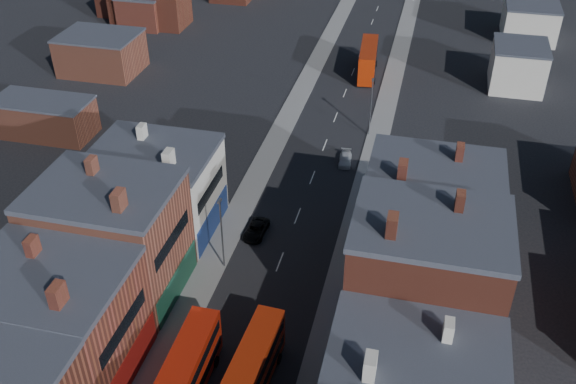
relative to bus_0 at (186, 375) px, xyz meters
The scene contains 9 objects.
pavement_west 35.71m from the bus_0, 95.48° to the left, with size 3.00×200.00×0.12m, color gray.
pavement_east 36.82m from the bus_0, 74.86° to the left, with size 3.00×200.00×0.12m, color gray.
lamp_post_2 15.77m from the bus_0, 97.74° to the left, with size 0.25×0.70×8.12m.
lamp_post_3 46.27m from the bus_0, 79.66° to the left, with size 0.25×0.70×8.12m.
bus_0 is the anchor object (origin of this frame).
bus_1 5.14m from the bus_0, 19.84° to the left, with size 3.01×10.25×4.38m.
bus_2 65.26m from the bus_0, 85.24° to the left, with size 3.39×11.08×4.71m.
car_2 21.34m from the bus_0, 91.25° to the left, with size 1.96×4.24×1.18m, color black.
car_3 38.36m from the bus_0, 80.41° to the left, with size 1.52×3.75×1.09m, color silver.
Camera 1 is at (12.36, -15.64, 42.15)m, focal length 40.00 mm.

